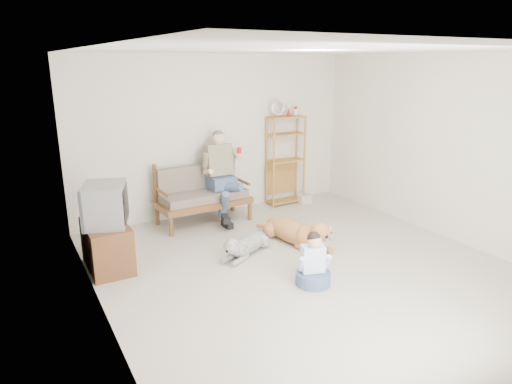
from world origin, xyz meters
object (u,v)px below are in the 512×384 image
tv_stand (106,246)px  golden_retriever (297,232)px  etagere (285,159)px  loveseat (202,193)px

tv_stand → golden_retriever: (2.58, -0.54, -0.11)m
etagere → tv_stand: 3.77m
etagere → tv_stand: (-3.52, -1.24, -0.54)m
tv_stand → golden_retriever: tv_stand is taller
loveseat → golden_retriever: bearing=-65.5°
loveseat → etagere: 1.79m
etagere → golden_retriever: bearing=-117.6°
loveseat → golden_retriever: (0.81, -1.60, -0.30)m
etagere → golden_retriever: (-0.93, -1.78, -0.65)m
loveseat → tv_stand: (-1.77, -1.06, -0.19)m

